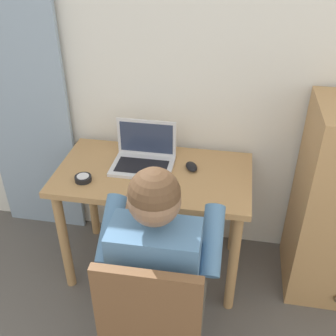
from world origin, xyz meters
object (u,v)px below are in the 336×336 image
object	(u,v)px
computer_mouse	(191,167)
desk_clock	(83,178)
chair	(154,316)
laptop	(144,156)
person_seated	(161,255)
desk	(154,189)

from	to	relation	value
computer_mouse	desk_clock	size ratio (longest dim) A/B	1.11
chair	laptop	world-z (taller)	laptop
person_seated	laptop	size ratio (longest dim) A/B	3.49
desk	laptop	xyz separation A→B (m)	(-0.07, 0.07, 0.17)
desk_clock	person_seated	bearing A→B (deg)	-39.41
laptop	computer_mouse	size ratio (longest dim) A/B	3.40
chair	person_seated	xyz separation A→B (m)	(-0.00, 0.18, 0.18)
person_seated	desk_clock	size ratio (longest dim) A/B	13.21
chair	person_seated	bearing A→B (deg)	90.71
person_seated	laptop	distance (m)	0.68
laptop	desk_clock	world-z (taller)	laptop
desk	chair	bearing A→B (deg)	-78.47
desk	computer_mouse	world-z (taller)	computer_mouse
laptop	chair	bearing A→B (deg)	-74.82
chair	desk_clock	xyz separation A→B (m)	(-0.50, 0.60, 0.26)
chair	computer_mouse	size ratio (longest dim) A/B	8.71
desk	computer_mouse	bearing A→B (deg)	17.63
desk	computer_mouse	distance (m)	0.25
chair	desk_clock	size ratio (longest dim) A/B	9.68
desk	laptop	bearing A→B (deg)	134.78
chair	computer_mouse	xyz separation A→B (m)	(0.05, 0.81, 0.26)
computer_mouse	person_seated	bearing A→B (deg)	-118.79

